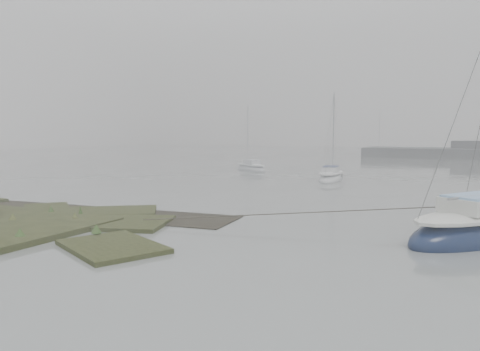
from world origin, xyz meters
name	(u,v)px	position (x,y,z in m)	size (l,w,h in m)	color
ground	(339,173)	(0.00, 30.00, 0.00)	(160.00, 160.00, 0.00)	slate
sailboat_white	(331,178)	(1.05, 23.37, 0.23)	(2.19, 5.29, 7.27)	silver
sailboat_far_a	(251,168)	(-8.44, 29.06, 0.21)	(4.85, 4.18, 6.86)	#A3A7AD
sailboat_far_c	(383,155)	(-1.40, 61.81, 0.23)	(5.37, 1.95, 7.49)	silver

